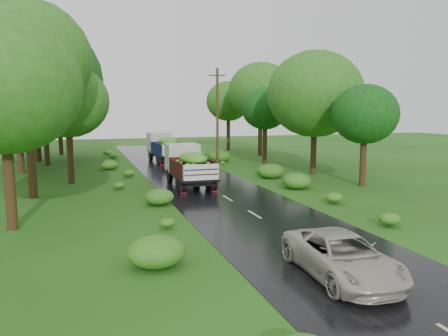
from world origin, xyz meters
name	(u,v)px	position (x,y,z in m)	size (l,w,h in m)	color
ground	(294,238)	(0.00, 0.00, 0.00)	(120.00, 120.00, 0.00)	#1E450E
road	(247,210)	(0.00, 5.00, 0.01)	(6.50, 80.00, 0.02)	black
road_lines	(240,205)	(0.00, 6.00, 0.02)	(0.12, 69.60, 0.00)	#BFB78C
truck_near	(188,164)	(-1.13, 12.53, 1.47)	(2.30, 6.23, 2.60)	black
truck_far	(165,146)	(-0.16, 25.93, 1.51)	(2.64, 6.49, 2.67)	black
car	(342,256)	(-0.51, -4.01, 0.67)	(2.16, 4.67, 1.30)	#B6B1A2
utility_pole	(217,115)	(4.25, 23.32, 4.43)	(1.51, 0.32, 8.61)	#382616
trees_left	(35,83)	(-10.85, 22.82, 6.95)	(7.68, 34.59, 10.00)	black
trees_right	(276,100)	(9.55, 22.15, 5.82)	(5.82, 28.87, 8.46)	black
shrubs	(199,177)	(0.00, 14.00, 0.35)	(11.90, 44.00, 0.70)	#296B19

